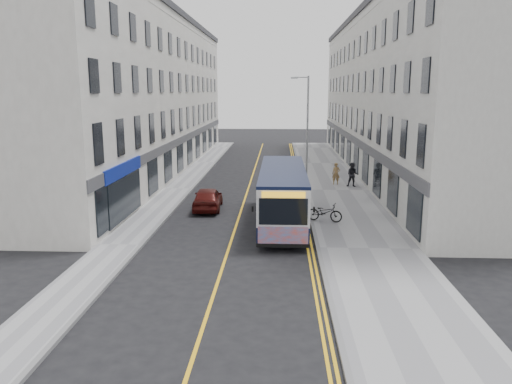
# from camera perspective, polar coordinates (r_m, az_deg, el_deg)

# --- Properties ---
(ground) EXTENTS (140.00, 140.00, 0.00)m
(ground) POSITION_cam_1_polar(r_m,az_deg,el_deg) (23.74, -2.84, -5.56)
(ground) COLOR black
(ground) RESTS_ON ground
(pavement_east) EXTENTS (4.50, 64.00, 0.12)m
(pavement_east) POSITION_cam_1_polar(r_m,az_deg,el_deg) (35.50, 9.15, 0.16)
(pavement_east) COLOR #98989B
(pavement_east) RESTS_ON ground
(pavement_west) EXTENTS (2.00, 64.00, 0.12)m
(pavement_west) POSITION_cam_1_polar(r_m,az_deg,el_deg) (36.01, -8.94, 0.32)
(pavement_west) COLOR #98989B
(pavement_west) RESTS_ON ground
(kerb_east) EXTENTS (0.18, 64.00, 0.13)m
(kerb_east) POSITION_cam_1_polar(r_m,az_deg,el_deg) (35.31, 5.52, 0.20)
(kerb_east) COLOR slate
(kerb_east) RESTS_ON ground
(kerb_west) EXTENTS (0.18, 64.00, 0.13)m
(kerb_west) POSITION_cam_1_polar(r_m,az_deg,el_deg) (35.82, -7.37, 0.32)
(kerb_west) COLOR slate
(kerb_west) RESTS_ON ground
(road_centre_line) EXTENTS (0.12, 64.00, 0.01)m
(road_centre_line) POSITION_cam_1_polar(r_m,az_deg,el_deg) (35.35, -0.97, 0.16)
(road_centre_line) COLOR yellow
(road_centre_line) RESTS_ON ground
(road_dbl_yellow_inner) EXTENTS (0.10, 64.00, 0.01)m
(road_dbl_yellow_inner) POSITION_cam_1_polar(r_m,az_deg,el_deg) (35.30, 4.79, 0.11)
(road_dbl_yellow_inner) COLOR yellow
(road_dbl_yellow_inner) RESTS_ON ground
(road_dbl_yellow_outer) EXTENTS (0.10, 64.00, 0.01)m
(road_dbl_yellow_outer) POSITION_cam_1_polar(r_m,az_deg,el_deg) (35.31, 5.11, 0.11)
(road_dbl_yellow_outer) COLOR yellow
(road_dbl_yellow_outer) RESTS_ON ground
(terrace_east) EXTENTS (6.00, 46.00, 13.00)m
(terrace_east) POSITION_cam_1_polar(r_m,az_deg,el_deg) (44.56, 14.97, 10.54)
(terrace_east) COLOR silver
(terrace_east) RESTS_ON ground
(terrace_west) EXTENTS (6.00, 46.00, 13.00)m
(terrace_west) POSITION_cam_1_polar(r_m,az_deg,el_deg) (45.02, -11.95, 10.69)
(terrace_west) COLOR white
(terrace_west) RESTS_ON ground
(streetlamp) EXTENTS (1.32, 0.18, 8.00)m
(streetlamp) POSITION_cam_1_polar(r_m,az_deg,el_deg) (36.73, 5.77, 7.43)
(streetlamp) COLOR #969A9E
(streetlamp) RESTS_ON ground
(city_bus) EXTENTS (2.39, 10.23, 2.97)m
(city_bus) POSITION_cam_1_polar(r_m,az_deg,el_deg) (26.37, 3.07, -0.18)
(city_bus) COLOR black
(city_bus) RESTS_ON ground
(bicycle) EXTENTS (2.00, 1.23, 0.99)m
(bicycle) POSITION_cam_1_polar(r_m,az_deg,el_deg) (26.79, 7.86, -2.30)
(bicycle) COLOR black
(bicycle) RESTS_ON pavement_east
(pedestrian_near) EXTENTS (0.59, 0.40, 1.61)m
(pedestrian_near) POSITION_cam_1_polar(r_m,az_deg,el_deg) (37.41, 9.14, 2.09)
(pedestrian_near) COLOR olive
(pedestrian_near) RESTS_ON pavement_east
(pedestrian_far) EXTENTS (0.96, 0.80, 1.76)m
(pedestrian_far) POSITION_cam_1_polar(r_m,az_deg,el_deg) (36.69, 11.00, 1.95)
(pedestrian_far) COLOR black
(pedestrian_far) RESTS_ON pavement_east
(car_white) EXTENTS (1.60, 4.08, 1.32)m
(car_white) POSITION_cam_1_polar(r_m,az_deg,el_deg) (42.29, 3.86, 2.92)
(car_white) COLOR white
(car_white) RESTS_ON ground
(car_maroon) EXTENTS (1.76, 4.03, 1.35)m
(car_maroon) POSITION_cam_1_polar(r_m,az_deg,el_deg) (29.78, -5.54, -0.72)
(car_maroon) COLOR #480E0C
(car_maroon) RESTS_ON ground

